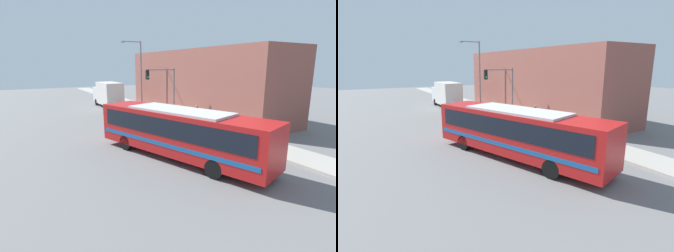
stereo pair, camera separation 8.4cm
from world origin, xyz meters
TOP-DOWN VIEW (x-y plane):
  - ground_plane at (0.00, 0.00)m, footprint 120.00×120.00m
  - sidewalk at (5.87, 20.00)m, footprint 2.75×70.00m
  - building_facade at (10.25, 13.07)m, footprint 6.00×24.13m
  - city_bus at (-0.60, 0.65)m, footprint 6.05×12.13m
  - delivery_truck at (2.16, 23.00)m, footprint 2.32×6.90m
  - fire_hydrant at (5.10, 4.75)m, footprint 0.25×0.34m
  - traffic_light_pole at (4.11, 10.71)m, footprint 3.28×0.35m
  - parking_meter at (5.10, 7.18)m, footprint 0.14×0.14m
  - street_lamp at (5.02, 18.88)m, footprint 2.76×0.28m
  - pedestrian_near_corner at (6.18, 7.98)m, footprint 0.34×0.34m

SIDE VIEW (x-z plane):
  - ground_plane at x=0.00m, z-range 0.00..0.00m
  - sidewalk at x=5.87m, z-range 0.00..0.17m
  - fire_hydrant at x=5.10m, z-range 0.17..0.96m
  - pedestrian_near_corner at x=6.18m, z-range 0.19..1.89m
  - parking_meter at x=5.10m, z-range 0.42..1.83m
  - city_bus at x=-0.60m, z-range 0.25..3.31m
  - delivery_truck at x=2.16m, z-range 0.12..3.50m
  - building_facade at x=10.25m, z-range 0.00..7.32m
  - traffic_light_pole at x=4.11m, z-range 1.14..6.31m
  - street_lamp at x=5.02m, z-range 0.90..9.27m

